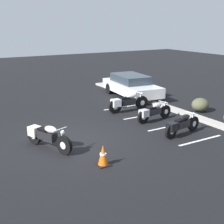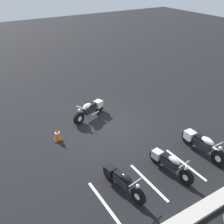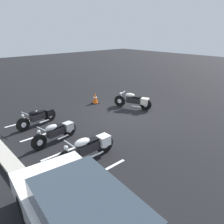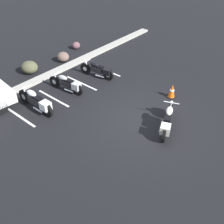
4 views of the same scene
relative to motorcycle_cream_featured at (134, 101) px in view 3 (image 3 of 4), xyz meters
name	(u,v)px [view 3 (image 3 of 4)]	position (x,y,z in m)	size (l,w,h in m)	color
ground	(123,114)	(-0.22, 1.07, -0.45)	(60.00, 60.00, 0.00)	black
motorcycle_cream_featured	(134,101)	(0.00, 0.00, 0.00)	(2.05, 1.01, 0.85)	black
parked_bike_0	(89,147)	(-2.45, 4.92, 0.02)	(0.63, 2.24, 0.88)	black
parked_bike_1	(57,132)	(-0.58, 5.07, -0.04)	(0.63, 1.99, 0.79)	black
parked_bike_2	(39,117)	(1.39, 4.90, -0.04)	(0.68, 1.98, 0.78)	black
car_white	(86,220)	(-4.93, 6.85, 0.23)	(4.47, 2.24, 1.29)	black
concrete_curb	(3,154)	(-0.22, 7.00, -0.39)	(18.00, 0.50, 0.12)	#A8A399
traffic_cone	(95,98)	(2.18, 1.03, -0.14)	(0.40, 0.40, 0.66)	black
stall_line_0	(100,173)	(-3.24, 5.14, -0.45)	(0.10, 2.10, 0.00)	white
stall_line_1	(68,150)	(-1.43, 5.14, -0.45)	(0.10, 2.10, 0.00)	white
stall_line_2	(45,134)	(0.39, 5.14, -0.45)	(0.10, 2.10, 0.00)	white
stall_line_3	(28,121)	(2.20, 5.14, -0.45)	(0.10, 2.10, 0.00)	white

